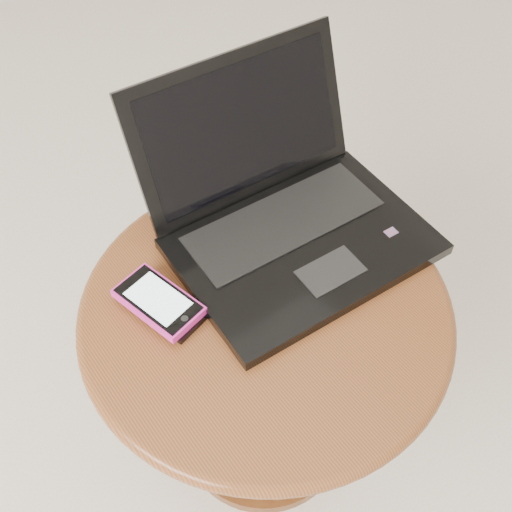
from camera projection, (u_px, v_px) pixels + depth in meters
table at (265, 339)px, 1.00m from camera, size 0.56×0.56×0.44m
laptop at (285, 211)px, 0.98m from camera, size 0.40×0.37×0.24m
phone_black at (164, 306)px, 0.91m from camera, size 0.09×0.14×0.01m
phone_pink at (158, 301)px, 0.90m from camera, size 0.10×0.14×0.02m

